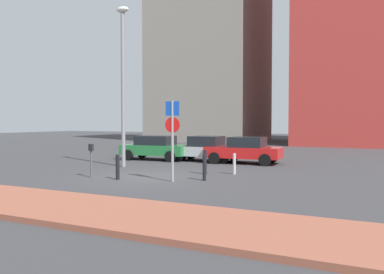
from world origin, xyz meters
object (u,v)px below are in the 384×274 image
at_px(parked_car_green, 155,147).
at_px(parking_sign_post, 172,131).
at_px(traffic_bollard_edge, 234,164).
at_px(street_lamp, 123,75).
at_px(parking_meter, 91,156).
at_px(traffic_bollard_mid, 204,168).
at_px(traffic_bollard_far, 205,162).
at_px(parked_car_red, 245,150).
at_px(parked_car_silver, 206,149).
at_px(traffic_bollard_near, 118,167).

height_order(parked_car_green, parking_sign_post, parking_sign_post).
distance_m(parked_car_green, traffic_bollard_edge, 7.76).
bearing_deg(parked_car_green, street_lamp, -83.67).
bearing_deg(parking_meter, street_lamp, 106.35).
height_order(parking_sign_post, street_lamp, street_lamp).
relative_size(parked_car_green, traffic_bollard_mid, 4.08).
height_order(parked_car_green, parking_meter, parked_car_green).
xyz_separation_m(parked_car_green, parking_meter, (1.54, -7.65, 0.14)).
height_order(parking_sign_post, traffic_bollard_edge, parking_sign_post).
relative_size(parking_meter, traffic_bollard_far, 1.31).
bearing_deg(street_lamp, parked_car_red, 40.38).
relative_size(parking_sign_post, traffic_bollard_far, 2.93).
relative_size(parking_meter, traffic_bollard_mid, 1.35).
relative_size(parked_car_green, parking_sign_post, 1.34).
bearing_deg(parked_car_red, traffic_bollard_far, -91.17).
xyz_separation_m(street_lamp, traffic_bollard_mid, (5.73, -2.59, -4.19)).
relative_size(parked_car_green, parked_car_silver, 1.02).
xyz_separation_m(street_lamp, traffic_bollard_edge, (6.13, -0.29, -4.24)).
relative_size(parked_car_red, street_lamp, 0.52).
relative_size(traffic_bollard_near, traffic_bollard_edge, 1.09).
distance_m(parked_car_red, parking_meter, 9.01).
bearing_deg(parking_sign_post, traffic_bollard_mid, 38.48).
relative_size(parking_sign_post, traffic_bollard_near, 3.11).
bearing_deg(traffic_bollard_mid, traffic_bollard_near, -158.38).
height_order(parking_sign_post, traffic_bollard_mid, parking_sign_post).
bearing_deg(parked_car_silver, traffic_bollard_edge, -53.77).
relative_size(parked_car_red, traffic_bollard_mid, 4.08).
height_order(parked_car_green, parked_car_silver, parked_car_silver).
height_order(parking_meter, traffic_bollard_near, parking_meter).
bearing_deg(parked_car_silver, street_lamp, -120.62).
xyz_separation_m(parking_sign_post, traffic_bollard_edge, (1.40, 3.08, -1.51)).
distance_m(traffic_bollard_mid, traffic_bollard_far, 1.97).
bearing_deg(traffic_bollard_mid, parked_car_red, 95.64).
relative_size(parking_meter, traffic_bollard_near, 1.38).
distance_m(street_lamp, traffic_bollard_near, 6.23).
bearing_deg(traffic_bollard_mid, parking_sign_post, -141.52).
bearing_deg(parked_car_red, street_lamp, -139.62).
height_order(parked_car_silver, parked_car_red, same).
distance_m(parked_car_green, parked_car_silver, 3.13).
bearing_deg(parking_sign_post, parking_meter, -173.13).
bearing_deg(parked_car_green, traffic_bollard_mid, -46.25).
xyz_separation_m(traffic_bollard_mid, traffic_bollard_far, (-0.78, 1.81, 0.02)).
distance_m(parked_car_red, street_lamp, 7.71).
distance_m(parking_meter, traffic_bollard_edge, 6.14).
xyz_separation_m(parked_car_green, parked_car_red, (5.47, 0.45, -0.01)).
bearing_deg(street_lamp, traffic_bollard_edge, -2.75).
bearing_deg(street_lamp, traffic_bollard_near, -57.08).
xyz_separation_m(parked_car_red, traffic_bollard_mid, (0.68, -6.88, -0.24)).
bearing_deg(traffic_bollard_near, parked_car_silver, 89.03).
height_order(parked_car_green, traffic_bollard_mid, parked_car_green).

